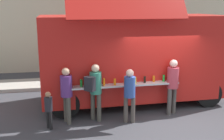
% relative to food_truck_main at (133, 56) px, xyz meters
% --- Properties ---
extents(ground_plane, '(60.00, 60.00, 0.00)m').
position_rel_food_truck_main_xyz_m(ground_plane, '(0.65, -2.03, -1.69)').
color(ground_plane, '#38383D').
extents(curb_strip, '(28.00, 1.60, 0.15)m').
position_rel_food_truck_main_xyz_m(curb_strip, '(-4.00, 2.62, -1.61)').
color(curb_strip, '#9E998E').
rests_on(curb_strip, ground).
extents(food_truck_main, '(6.35, 3.28, 4.04)m').
position_rel_food_truck_main_xyz_m(food_truck_main, '(0.00, 0.00, 0.00)').
color(food_truck_main, red).
rests_on(food_truck_main, ground).
extents(trash_bin, '(0.60, 0.60, 0.86)m').
position_rel_food_truck_main_xyz_m(trash_bin, '(4.00, 2.32, -1.26)').
color(trash_bin, '#2C6538').
rests_on(trash_bin, ground).
extents(customer_front_ordering, '(0.33, 0.33, 1.64)m').
position_rel_food_truck_main_xyz_m(customer_front_ordering, '(-0.53, -1.80, -0.71)').
color(customer_front_ordering, '#4C433E').
rests_on(customer_front_ordering, ground).
extents(customer_mid_with_backpack, '(0.54, 0.55, 1.75)m').
position_rel_food_truck_main_xyz_m(customer_mid_with_backpack, '(-1.52, -1.49, -0.61)').
color(customer_mid_with_backpack, '#4A473E').
rests_on(customer_mid_with_backpack, ground).
extents(customer_rear_waiting, '(0.34, 0.34, 1.69)m').
position_rel_food_truck_main_xyz_m(customer_rear_waiting, '(-2.35, -1.50, -0.68)').
color(customer_rear_waiting, '#4A483F').
rests_on(customer_rear_waiting, ground).
extents(customer_extra_browsing, '(0.36, 0.36, 1.79)m').
position_rel_food_truck_main_xyz_m(customer_extra_browsing, '(0.96, -1.38, -0.62)').
color(customer_extra_browsing, '#4B4643').
rests_on(customer_extra_browsing, ground).
extents(child_near_queue, '(0.22, 0.22, 1.10)m').
position_rel_food_truck_main_xyz_m(child_near_queue, '(-2.87, -1.83, -1.03)').
color(child_near_queue, black).
rests_on(child_near_queue, ground).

